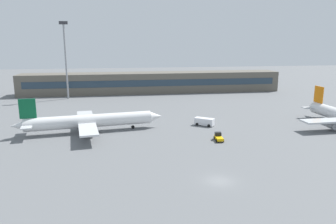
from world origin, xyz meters
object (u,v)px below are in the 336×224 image
object	(u,v)px
baggage_tug_yellow	(219,137)
floodlight_tower_west	(65,56)
airplane_mid	(91,121)
service_van_white	(204,122)

from	to	relation	value
baggage_tug_yellow	floodlight_tower_west	world-z (taller)	floodlight_tower_west
airplane_mid	floodlight_tower_west	world-z (taller)	floodlight_tower_west
airplane_mid	service_van_white	size ratio (longest dim) A/B	6.96
service_van_white	baggage_tug_yellow	bearing A→B (deg)	-91.56
airplane_mid	service_van_white	bearing A→B (deg)	2.74
service_van_white	floodlight_tower_west	world-z (taller)	floodlight_tower_west
airplane_mid	service_van_white	distance (m)	30.07
service_van_white	floodlight_tower_west	xyz separation A→B (m)	(-42.76, 49.80, 16.05)
baggage_tug_yellow	service_van_white	size ratio (longest dim) A/B	0.69
airplane_mid	baggage_tug_yellow	distance (m)	32.07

